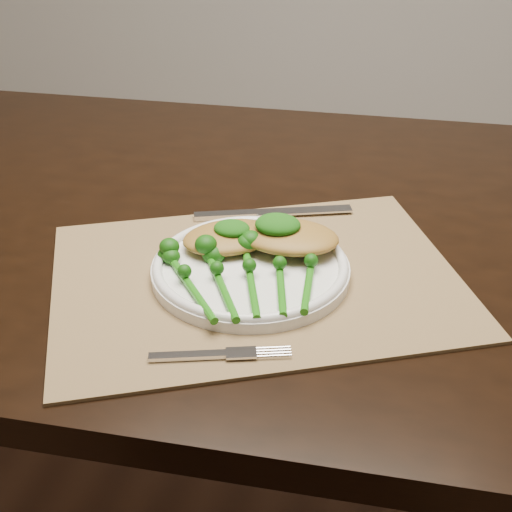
% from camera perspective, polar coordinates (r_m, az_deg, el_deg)
% --- Properties ---
extents(dining_table, '(1.63, 0.95, 0.75)m').
position_cam_1_polar(dining_table, '(1.24, 1.22, -12.27)').
color(dining_table, black).
rests_on(dining_table, ground).
extents(placemat, '(0.60, 0.53, 0.00)m').
position_cam_1_polar(placemat, '(0.87, 0.03, -1.81)').
color(placemat, olive).
rests_on(placemat, dining_table).
extents(dinner_plate, '(0.24, 0.24, 0.02)m').
position_cam_1_polar(dinner_plate, '(0.87, -0.44, -0.92)').
color(dinner_plate, white).
rests_on(dinner_plate, placemat).
extents(knife, '(0.22, 0.09, 0.01)m').
position_cam_1_polar(knife, '(1.01, 0.16, 3.44)').
color(knife, silver).
rests_on(knife, placemat).
extents(fork, '(0.15, 0.06, 0.00)m').
position_cam_1_polar(fork, '(0.75, -2.13, -7.83)').
color(fork, silver).
rests_on(fork, placemat).
extents(chicken_fillet_left, '(0.15, 0.14, 0.02)m').
position_cam_1_polar(chicken_fillet_left, '(0.91, -2.12, 1.53)').
color(chicken_fillet_left, '#A67930').
rests_on(chicken_fillet_left, dinner_plate).
extents(chicken_fillet_right, '(0.13, 0.09, 0.03)m').
position_cam_1_polar(chicken_fillet_right, '(0.89, 2.62, 1.57)').
color(chicken_fillet_right, '#A67930').
rests_on(chicken_fillet_right, dinner_plate).
extents(pesto_dollop_left, '(0.05, 0.04, 0.02)m').
position_cam_1_polar(pesto_dollop_left, '(0.90, -1.95, 2.22)').
color(pesto_dollop_left, '#0D4209').
rests_on(pesto_dollop_left, chicken_fillet_left).
extents(pesto_dollop_right, '(0.06, 0.05, 0.02)m').
position_cam_1_polar(pesto_dollop_right, '(0.89, 1.75, 2.53)').
color(pesto_dollop_right, '#0D4209').
rests_on(pesto_dollop_right, chicken_fillet_right).
extents(broccolini_bundle, '(0.22, 0.23, 0.04)m').
position_cam_1_polar(broccolini_bundle, '(0.83, -0.41, -2.11)').
color(broccolini_bundle, '#1B6A0E').
rests_on(broccolini_bundle, dinner_plate).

